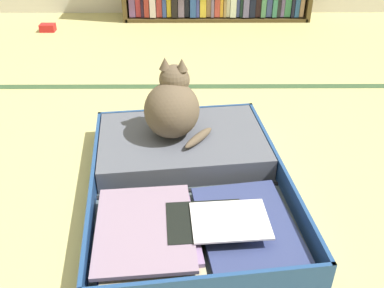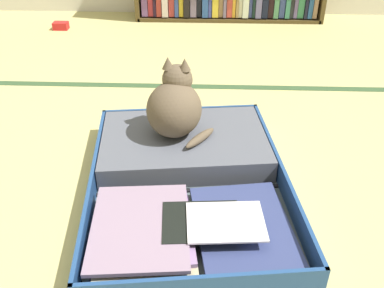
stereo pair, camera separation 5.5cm
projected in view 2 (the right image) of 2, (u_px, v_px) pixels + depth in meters
ground_plane at (169, 234)px, 1.32m from camera, size 10.00×10.00×0.00m
tatami_border at (186, 86)px, 2.20m from camera, size 4.80×0.05×0.00m
open_suitcase at (185, 174)px, 1.50m from camera, size 0.75×0.96×0.10m
black_cat at (175, 106)px, 1.56m from camera, size 0.28×0.26×0.28m
small_red_pouch at (61, 26)px, 2.98m from camera, size 0.10×0.07×0.05m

